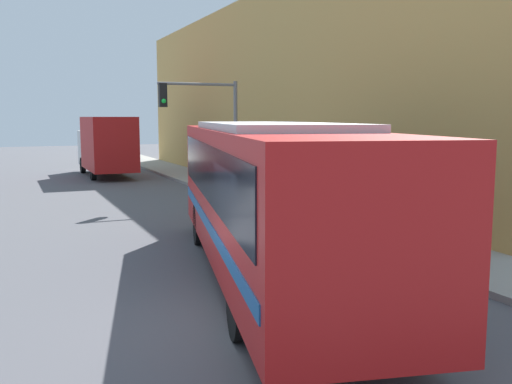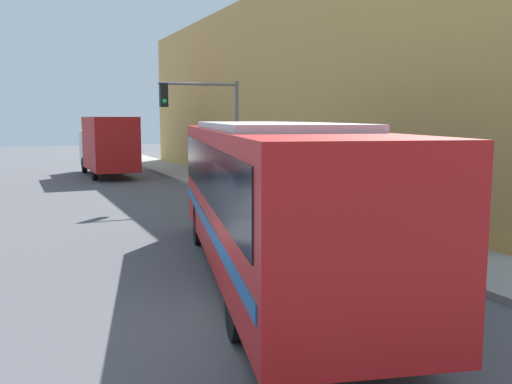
% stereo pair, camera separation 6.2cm
% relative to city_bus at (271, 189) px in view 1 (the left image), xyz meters
% --- Properties ---
extents(ground_plane, '(120.00, 120.00, 0.00)m').
position_rel_city_bus_xyz_m(ground_plane, '(-1.41, -2.14, -1.83)').
color(ground_plane, '#515156').
extents(sidewalk, '(2.48, 70.00, 0.14)m').
position_rel_city_bus_xyz_m(sidewalk, '(4.33, 17.86, -1.76)').
color(sidewalk, gray).
rests_on(sidewalk, ground_plane).
extents(building_facade, '(6.00, 32.28, 8.68)m').
position_rel_city_bus_xyz_m(building_facade, '(8.57, 15.00, 2.51)').
color(building_facade, tan).
rests_on(building_facade, ground_plane).
extents(city_bus, '(4.93, 11.30, 3.14)m').
position_rel_city_bus_xyz_m(city_bus, '(0.00, 0.00, 0.00)').
color(city_bus, red).
rests_on(city_bus, ground_plane).
extents(delivery_truck, '(2.26, 7.22, 3.26)m').
position_rel_city_bus_xyz_m(delivery_truck, '(0.28, 21.81, -0.07)').
color(delivery_truck, '#B21919').
rests_on(delivery_truck, ground_plane).
extents(fire_hydrant, '(0.28, 0.37, 0.83)m').
position_rel_city_bus_xyz_m(fire_hydrant, '(3.69, 1.22, -1.28)').
color(fire_hydrant, red).
rests_on(fire_hydrant, sidewalk).
extents(traffic_light_pole, '(3.28, 0.35, 4.55)m').
position_rel_city_bus_xyz_m(traffic_light_pole, '(2.62, 11.50, 1.47)').
color(traffic_light_pole, slate).
rests_on(traffic_light_pole, sidewalk).
extents(parking_meter, '(0.14, 0.14, 1.33)m').
position_rel_city_bus_xyz_m(parking_meter, '(3.69, 7.91, -0.79)').
color(parking_meter, slate).
rests_on(parking_meter, sidewalk).
extents(pedestrian_near_corner, '(0.34, 0.34, 1.76)m').
position_rel_city_bus_xyz_m(pedestrian_near_corner, '(4.80, 4.46, -0.79)').
color(pedestrian_near_corner, '#47382D').
rests_on(pedestrian_near_corner, sidewalk).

